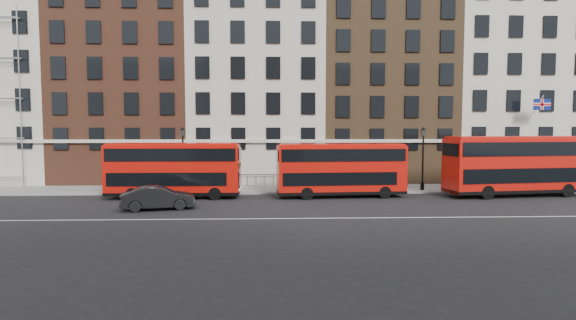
{
  "coord_description": "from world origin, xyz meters",
  "views": [
    {
      "loc": [
        1.39,
        -28.32,
        5.33
      ],
      "look_at": [
        2.64,
        5.0,
        3.0
      ],
      "focal_mm": 28.0,
      "sensor_mm": 36.0,
      "label": 1
    }
  ],
  "objects_px": {
    "bus_c": "(340,169)",
    "car_front": "(158,198)",
    "bus_d": "(516,164)",
    "traffic_light": "(555,163)",
    "bus_b": "(173,169)"
  },
  "relations": [
    {
      "from": "car_front",
      "to": "traffic_light",
      "type": "xyz_separation_m",
      "value": [
        31.19,
        6.85,
        1.67
      ]
    },
    {
      "from": "bus_c",
      "to": "car_front",
      "type": "relative_size",
      "value": 2.12
    },
    {
      "from": "bus_c",
      "to": "car_front",
      "type": "height_order",
      "value": "bus_c"
    },
    {
      "from": "bus_c",
      "to": "car_front",
      "type": "bearing_deg",
      "value": -162.84
    },
    {
      "from": "car_front",
      "to": "traffic_light",
      "type": "relative_size",
      "value": 1.45
    },
    {
      "from": "bus_b",
      "to": "traffic_light",
      "type": "xyz_separation_m",
      "value": [
        31.23,
        1.94,
        0.17
      ]
    },
    {
      "from": "bus_c",
      "to": "bus_d",
      "type": "xyz_separation_m",
      "value": [
        13.89,
        -0.0,
        0.3
      ]
    },
    {
      "from": "bus_c",
      "to": "traffic_light",
      "type": "xyz_separation_m",
      "value": [
        18.35,
        1.95,
        0.21
      ]
    },
    {
      "from": "bus_b",
      "to": "traffic_light",
      "type": "bearing_deg",
      "value": 3.84
    },
    {
      "from": "bus_d",
      "to": "traffic_light",
      "type": "distance_m",
      "value": 4.87
    },
    {
      "from": "traffic_light",
      "to": "car_front",
      "type": "bearing_deg",
      "value": -167.62
    },
    {
      "from": "bus_c",
      "to": "bus_d",
      "type": "bearing_deg",
      "value": -3.73
    },
    {
      "from": "car_front",
      "to": "traffic_light",
      "type": "distance_m",
      "value": 31.97
    },
    {
      "from": "traffic_light",
      "to": "bus_c",
      "type": "bearing_deg",
      "value": -173.94
    },
    {
      "from": "bus_c",
      "to": "traffic_light",
      "type": "distance_m",
      "value": 18.45
    }
  ]
}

